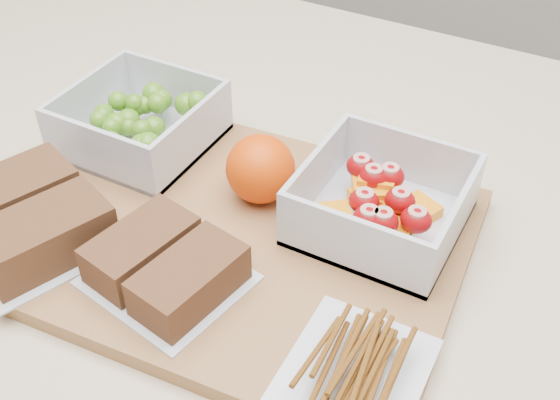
# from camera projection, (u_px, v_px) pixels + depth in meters

# --- Properties ---
(cutting_board) EXTENTS (0.44, 0.33, 0.02)m
(cutting_board) POSITION_uv_depth(u_px,v_px,m) (220.00, 234.00, 0.62)
(cutting_board) COLOR #9B6C40
(cutting_board) RESTS_ON counter
(grape_container) EXTENTS (0.13, 0.13, 0.06)m
(grape_container) POSITION_uv_depth(u_px,v_px,m) (141.00, 122.00, 0.70)
(grape_container) COLOR silver
(grape_container) RESTS_ON cutting_board
(fruit_container) EXTENTS (0.14, 0.14, 0.06)m
(fruit_container) POSITION_uv_depth(u_px,v_px,m) (381.00, 205.00, 0.61)
(fruit_container) COLOR silver
(fruit_container) RESTS_ON cutting_board
(orange) EXTENTS (0.06, 0.06, 0.06)m
(orange) POSITION_uv_depth(u_px,v_px,m) (260.00, 169.00, 0.63)
(orange) COLOR #EC4605
(orange) RESTS_ON cutting_board
(sandwich_bag_left) EXTENTS (0.17, 0.17, 0.04)m
(sandwich_bag_left) POSITION_uv_depth(u_px,v_px,m) (28.00, 218.00, 0.60)
(sandwich_bag_left) COLOR silver
(sandwich_bag_left) RESTS_ON cutting_board
(sandwich_bag_center) EXTENTS (0.14, 0.12, 0.04)m
(sandwich_bag_center) POSITION_uv_depth(u_px,v_px,m) (165.00, 266.00, 0.56)
(sandwich_bag_center) COLOR silver
(sandwich_bag_center) RESTS_ON cutting_board
(pretzel_bag) EXTENTS (0.10, 0.12, 0.03)m
(pretzel_bag) POSITION_uv_depth(u_px,v_px,m) (354.00, 365.00, 0.49)
(pretzel_bag) COLOR silver
(pretzel_bag) RESTS_ON cutting_board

